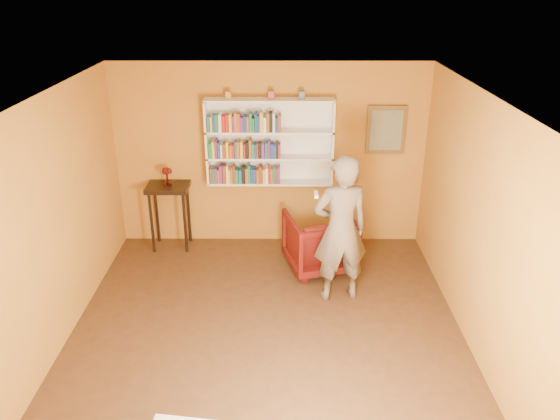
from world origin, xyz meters
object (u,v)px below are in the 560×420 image
(bookshelf, at_px, (270,141))
(console_table, at_px, (169,196))
(person, at_px, (341,230))
(ruby_lustre, at_px, (167,173))
(armchair, at_px, (320,242))

(bookshelf, distance_m, console_table, 1.68)
(bookshelf, xyz_separation_m, person, (0.89, -1.54, -0.65))
(ruby_lustre, distance_m, armchair, 2.39)
(bookshelf, height_order, person, bookshelf)
(ruby_lustre, height_order, person, person)
(ruby_lustre, distance_m, person, 2.75)
(armchair, distance_m, person, 0.95)
(console_table, xyz_separation_m, armchair, (2.17, -0.63, -0.41))
(ruby_lustre, xyz_separation_m, person, (2.36, -1.38, -0.23))
(bookshelf, bearing_deg, ruby_lustre, -173.83)
(ruby_lustre, bearing_deg, bookshelf, 6.17)
(bookshelf, relative_size, person, 0.95)
(armchair, height_order, person, person)
(ruby_lustre, relative_size, armchair, 0.30)
(person, bearing_deg, bookshelf, -71.24)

